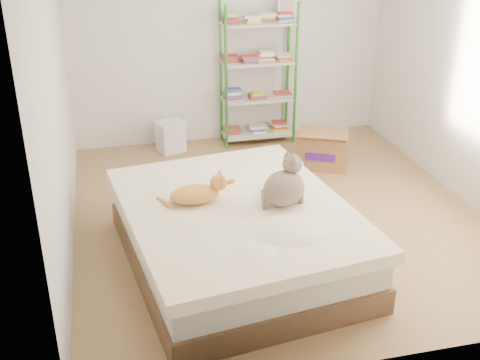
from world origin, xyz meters
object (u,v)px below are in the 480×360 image
object	(u,v)px
bed	(237,235)
orange_cat	(194,192)
white_bin	(171,136)
cardboard_box	(322,149)
grey_cat	(284,181)
shelf_unit	(258,74)

from	to	relation	value
bed	orange_cat	xyz separation A→B (m)	(-0.32, 0.12, 0.37)
white_bin	cardboard_box	bearing A→B (deg)	-26.77
grey_cat	white_bin	size ratio (longest dim) A/B	1.09
white_bin	grey_cat	bearing A→B (deg)	-77.63
orange_cat	grey_cat	xyz separation A→B (m)	(0.68, -0.20, 0.12)
cardboard_box	grey_cat	bearing A→B (deg)	-93.63
white_bin	shelf_unit	bearing A→B (deg)	3.84
cardboard_box	white_bin	bearing A→B (deg)	178.93
cardboard_box	bed	bearing A→B (deg)	-102.79
orange_cat	white_bin	bearing A→B (deg)	86.94
white_bin	orange_cat	bearing A→B (deg)	-92.44
shelf_unit	white_bin	xyz separation A→B (m)	(-1.09, -0.07, -0.67)
bed	white_bin	distance (m)	2.58
bed	cardboard_box	xyz separation A→B (m)	(1.39, 1.75, -0.08)
orange_cat	cardboard_box	distance (m)	2.41
bed	grey_cat	size ratio (longest dim) A/B	5.48
orange_cat	grey_cat	distance (m)	0.72
grey_cat	shelf_unit	bearing A→B (deg)	-28.44
bed	grey_cat	world-z (taller)	grey_cat
bed	shelf_unit	size ratio (longest dim) A/B	1.34
bed	grey_cat	xyz separation A→B (m)	(0.37, -0.08, 0.48)
orange_cat	shelf_unit	xyz separation A→B (m)	(1.20, 2.52, 0.22)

